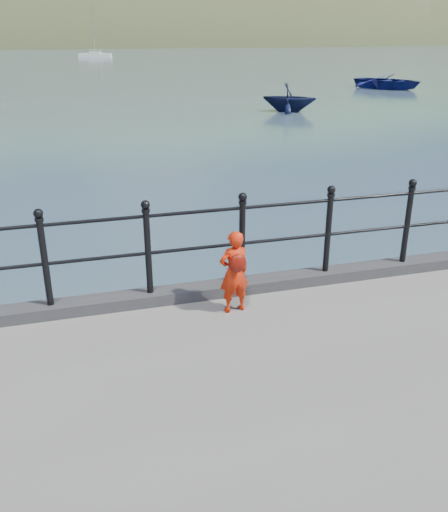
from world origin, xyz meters
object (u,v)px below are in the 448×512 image
object	(u,v)px
railing	(196,237)
launch_navy	(289,97)
sailboat_deep	(95,56)
launch_blue	(388,81)
child	(234,271)

from	to	relation	value
railing	launch_navy	distance (m)	25.43
sailboat_deep	launch_blue	bearing A→B (deg)	-58.13
railing	sailboat_deep	size ratio (longest dim) A/B	2.17
railing	launch_blue	size ratio (longest dim) A/B	3.38
child	launch_blue	world-z (taller)	child
launch_navy	launch_blue	bearing A→B (deg)	-18.83
child	launch_navy	distance (m)	25.72
child	railing	bearing A→B (deg)	-63.72
child	sailboat_deep	size ratio (longest dim) A/B	0.12
railing	child	size ratio (longest dim) A/B	17.53
launch_navy	sailboat_deep	bearing A→B (deg)	36.61
launch_blue	launch_navy	xyz separation A→B (m)	(-12.62, -10.30, 0.22)
child	sailboat_deep	distance (m)	97.83
child	sailboat_deep	world-z (taller)	sailboat_deep
launch_blue	sailboat_deep	xyz separation A→B (m)	(-18.68, 63.90, -0.21)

